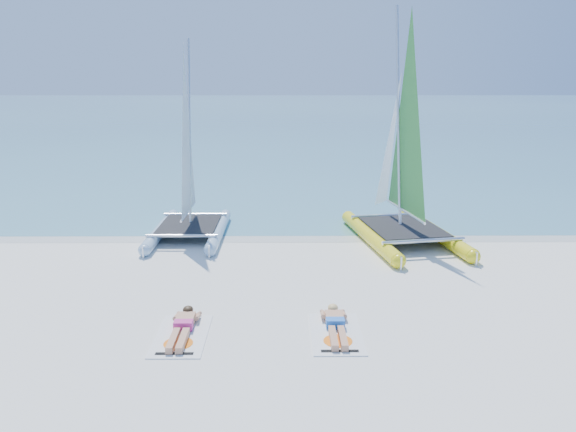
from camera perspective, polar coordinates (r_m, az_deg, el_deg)
name	(u,v)px	position (r m, az deg, el deg)	size (l,w,h in m)	color
ground	(310,306)	(12.52, 2.26, -9.16)	(140.00, 140.00, 0.00)	silver
sea	(288,112)	(74.64, 0.05, 10.50)	(140.00, 115.00, 0.01)	#7ACBCC
wet_sand_strip	(302,236)	(17.70, 1.45, -2.04)	(140.00, 1.40, 0.01)	silver
catamaran_blue	(188,177)	(17.63, -10.16, 3.89)	(2.22, 4.59, 6.24)	#A6C1DA
catamaran_yellow	(400,165)	(17.53, 11.30, 5.13)	(3.39, 5.80, 7.20)	#FFFC1A
towel_a	(182,336)	(11.39, -10.76, -11.85)	(1.00, 1.85, 0.02)	white
sunbather_a	(183,326)	(11.52, -10.62, -10.94)	(0.37, 1.73, 0.26)	tan
towel_b	(336,333)	(11.33, 4.92, -11.79)	(1.00, 1.85, 0.02)	white
sunbather_b	(335,324)	(11.46, 4.85, -10.88)	(0.37, 1.73, 0.26)	tan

